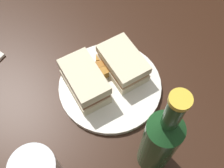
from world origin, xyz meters
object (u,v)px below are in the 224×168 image
(plate, at_px, (109,87))
(cider_bottle, at_px, (160,141))
(sandwich_half_right, at_px, (85,81))
(sandwich_half_left, at_px, (123,63))

(plate, distance_m, cider_bottle, 0.21)
(cider_bottle, bearing_deg, plate, 78.58)
(plate, bearing_deg, sandwich_half_right, 149.04)
(plate, xyz_separation_m, cider_bottle, (-0.04, -0.18, 0.10))
(sandwich_half_right, bearing_deg, plate, -30.96)
(plate, distance_m, sandwich_half_left, 0.06)
(cider_bottle, bearing_deg, sandwich_half_left, 65.35)
(sandwich_half_left, distance_m, sandwich_half_right, 0.10)
(plate, distance_m, sandwich_half_right, 0.07)
(sandwich_half_right, bearing_deg, sandwich_half_left, -9.20)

